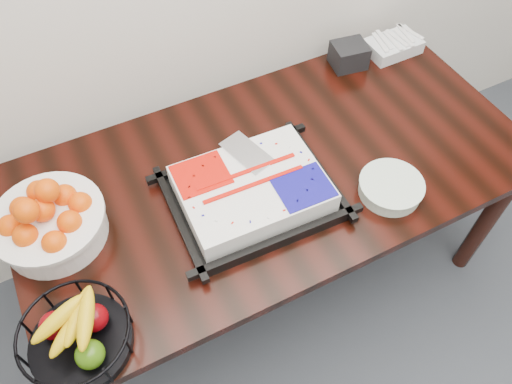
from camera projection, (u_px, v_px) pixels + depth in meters
name	position (u px, v px, depth m)	size (l,w,h in m)	color
table	(275.00, 182.00, 1.81)	(1.80, 0.90, 0.75)	black
cake_tray	(252.00, 191.00, 1.61)	(0.54, 0.43, 0.11)	black
tangerine_bowl	(47.00, 218.00, 1.50)	(0.34, 0.34, 0.22)	white
fruit_basket	(76.00, 336.00, 1.31)	(0.30, 0.30, 0.16)	black
plate_stack	(391.00, 188.00, 1.65)	(0.22, 0.22, 0.05)	white
fork_bag	(393.00, 45.00, 2.10)	(0.22, 0.15, 0.06)	silver
napkin_box	(349.00, 55.00, 2.03)	(0.14, 0.12, 0.10)	black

